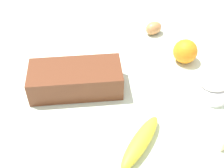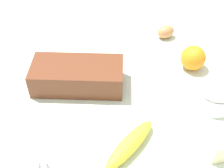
{
  "view_description": "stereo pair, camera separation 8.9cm",
  "coord_description": "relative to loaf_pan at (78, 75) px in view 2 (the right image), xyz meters",
  "views": [
    {
      "loc": [
        0.21,
        0.61,
        0.65
      ],
      "look_at": [
        0.0,
        0.0,
        0.04
      ],
      "focal_mm": 47.55,
      "sensor_mm": 36.0,
      "label": 1
    },
    {
      "loc": [
        0.12,
        0.63,
        0.65
      ],
      "look_at": [
        0.0,
        0.0,
        0.04
      ],
      "focal_mm": 47.55,
      "sensor_mm": 36.0,
      "label": 2
    }
  ],
  "objects": [
    {
      "name": "ground_plane",
      "position": [
        -0.1,
        0.06,
        -0.05
      ],
      "size": [
        2.4,
        2.4,
        0.02
      ],
      "primitive_type": "cube",
      "color": "silver"
    },
    {
      "name": "loaf_pan",
      "position": [
        0.0,
        0.0,
        0.0
      ],
      "size": [
        0.3,
        0.19,
        0.08
      ],
      "rotation": [
        0.0,
        0.0,
        -0.23
      ],
      "color": "brown",
      "rests_on": "ground_plane"
    },
    {
      "name": "flour_bowl",
      "position": [
        -0.39,
        0.15,
        -0.01
      ],
      "size": [
        0.13,
        0.13,
        0.07
      ],
      "color": "white",
      "rests_on": "ground_plane"
    },
    {
      "name": "banana",
      "position": [
        -0.1,
        0.27,
        -0.02
      ],
      "size": [
        0.17,
        0.16,
        0.04
      ],
      "primitive_type": "ellipsoid",
      "rotation": [
        0.0,
        0.0,
        0.7
      ],
      "color": "yellow",
      "rests_on": "ground_plane"
    },
    {
      "name": "orange_fruit",
      "position": [
        -0.38,
        -0.01,
        -0.0
      ],
      "size": [
        0.08,
        0.08,
        0.08
      ],
      "primitive_type": "sphere",
      "color": "orange",
      "rests_on": "ground_plane"
    },
    {
      "name": "egg_near_butter",
      "position": [
        -0.36,
        -0.2,
        -0.02
      ],
      "size": [
        0.08,
        0.06,
        0.05
      ],
      "primitive_type": "ellipsoid",
      "rotation": [
        0.0,
        1.57,
        0.24
      ],
      "color": "#BC804D",
      "rests_on": "ground_plane"
    }
  ]
}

